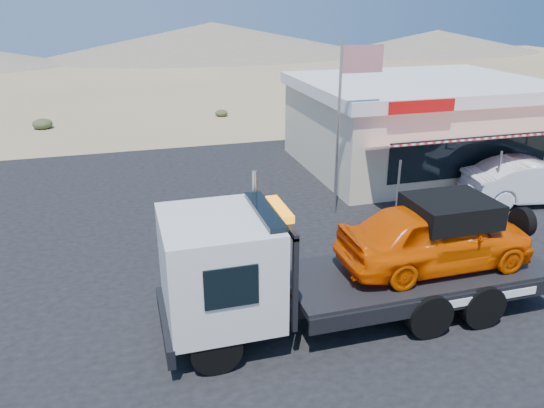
{
  "coord_description": "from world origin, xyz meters",
  "views": [
    {
      "loc": [
        -2.38,
        -11.87,
        7.37
      ],
      "look_at": [
        1.75,
        2.41,
        1.5
      ],
      "focal_mm": 35.0,
      "sensor_mm": 36.0,
      "label": 1
    }
  ],
  "objects_px": {
    "flagpole": "(345,110)",
    "tow_truck": "(353,256)",
    "white_sedan": "(533,181)",
    "jerky_store": "(417,123)"
  },
  "relations": [
    {
      "from": "flagpole",
      "to": "tow_truck",
      "type": "bearing_deg",
      "value": -111.14
    },
    {
      "from": "jerky_store",
      "to": "white_sedan",
      "type": "bearing_deg",
      "value": -71.85
    },
    {
      "from": "flagpole",
      "to": "white_sedan",
      "type": "bearing_deg",
      "value": -7.73
    },
    {
      "from": "tow_truck",
      "to": "jerky_store",
      "type": "relative_size",
      "value": 0.9
    },
    {
      "from": "jerky_store",
      "to": "tow_truck",
      "type": "bearing_deg",
      "value": -126.67
    },
    {
      "from": "tow_truck",
      "to": "flagpole",
      "type": "height_order",
      "value": "flagpole"
    },
    {
      "from": "tow_truck",
      "to": "white_sedan",
      "type": "xyz_separation_m",
      "value": [
        9.78,
        5.25,
        -0.83
      ]
    },
    {
      "from": "white_sedan",
      "to": "flagpole",
      "type": "xyz_separation_m",
      "value": [
        -7.36,
        1.0,
        2.91
      ]
    },
    {
      "from": "tow_truck",
      "to": "jerky_store",
      "type": "distance_m",
      "value": 13.37
    },
    {
      "from": "white_sedan",
      "to": "jerky_store",
      "type": "height_order",
      "value": "jerky_store"
    }
  ]
}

